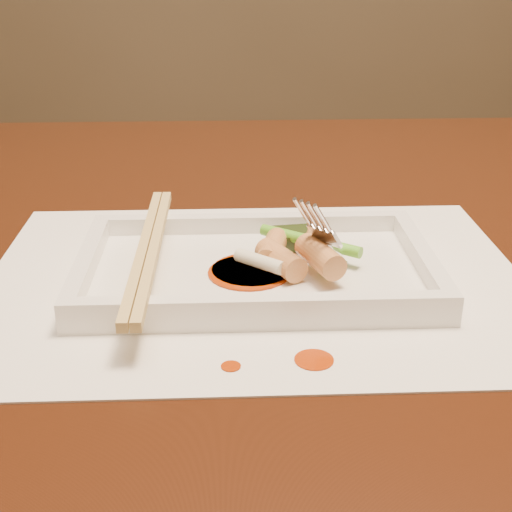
{
  "coord_description": "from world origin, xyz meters",
  "views": [
    {
      "loc": [
        -0.02,
        -0.54,
        0.98
      ],
      "look_at": [
        -0.0,
        -0.06,
        0.77
      ],
      "focal_mm": 50.0,
      "sensor_mm": 36.0,
      "label": 1
    }
  ],
  "objects_px": {
    "placemat": "(256,279)",
    "plate_base": "(256,273)",
    "chopstick_a": "(143,249)",
    "fork": "(351,164)",
    "table": "(255,352)"
  },
  "relations": [
    {
      "from": "placemat",
      "to": "plate_base",
      "type": "height_order",
      "value": "plate_base"
    },
    {
      "from": "chopstick_a",
      "to": "fork",
      "type": "distance_m",
      "value": 0.16
    },
    {
      "from": "placemat",
      "to": "chopstick_a",
      "type": "relative_size",
      "value": 1.72
    },
    {
      "from": "fork",
      "to": "chopstick_a",
      "type": "bearing_deg",
      "value": -173.25
    },
    {
      "from": "placemat",
      "to": "fork",
      "type": "distance_m",
      "value": 0.11
    },
    {
      "from": "table",
      "to": "chopstick_a",
      "type": "xyz_separation_m",
      "value": [
        -0.08,
        -0.06,
        0.13
      ]
    },
    {
      "from": "chopstick_a",
      "to": "table",
      "type": "bearing_deg",
      "value": 36.34
    },
    {
      "from": "chopstick_a",
      "to": "placemat",
      "type": "bearing_deg",
      "value": 0.0
    },
    {
      "from": "chopstick_a",
      "to": "fork",
      "type": "xyz_separation_m",
      "value": [
        0.15,
        0.02,
        0.06
      ]
    },
    {
      "from": "table",
      "to": "placemat",
      "type": "distance_m",
      "value": 0.12
    },
    {
      "from": "plate_base",
      "to": "fork",
      "type": "distance_m",
      "value": 0.11
    },
    {
      "from": "placemat",
      "to": "plate_base",
      "type": "distance_m",
      "value": 0.0
    },
    {
      "from": "chopstick_a",
      "to": "fork",
      "type": "relative_size",
      "value": 1.66
    },
    {
      "from": "table",
      "to": "fork",
      "type": "height_order",
      "value": "fork"
    },
    {
      "from": "placemat",
      "to": "plate_base",
      "type": "bearing_deg",
      "value": -90.0
    }
  ]
}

